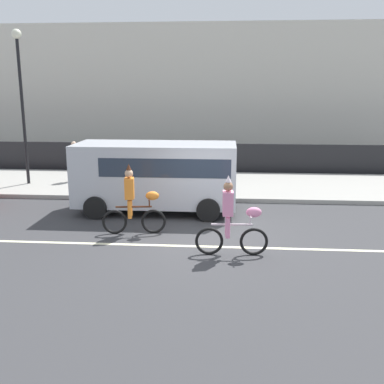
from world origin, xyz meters
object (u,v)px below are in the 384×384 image
at_px(parade_cyclist_orange, 134,204).
at_px(parade_cyclist_pink, 233,221).
at_px(parked_van_silver, 158,172).
at_px(pedestrian_onlooker, 75,160).
at_px(street_lamp_post, 21,85).

distance_m(parade_cyclist_orange, parade_cyclist_pink, 2.97).
relative_size(parked_van_silver, pedestrian_onlooker, 3.09).
distance_m(parade_cyclist_orange, street_lamp_post, 8.35).
bearing_deg(parade_cyclist_orange, street_lamp_post, 134.49).
bearing_deg(parked_van_silver, parade_cyclist_orange, -97.68).
xyz_separation_m(parade_cyclist_pink, street_lamp_post, (-8.04, 6.93, 3.15)).
xyz_separation_m(parked_van_silver, street_lamp_post, (-5.73, 3.22, 2.71)).
distance_m(parked_van_silver, pedestrian_onlooker, 5.60).
height_order(parade_cyclist_orange, parade_cyclist_pink, same).
bearing_deg(pedestrian_onlooker, parade_cyclist_pink, -50.17).
distance_m(parade_cyclist_orange, pedestrian_onlooker, 7.22).
bearing_deg(parade_cyclist_orange, parked_van_silver, 82.32).
relative_size(parked_van_silver, street_lamp_post, 0.85).
xyz_separation_m(parade_cyclist_pink, pedestrian_onlooker, (-6.33, 7.59, 0.17)).
relative_size(parade_cyclist_orange, pedestrian_onlooker, 1.19).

